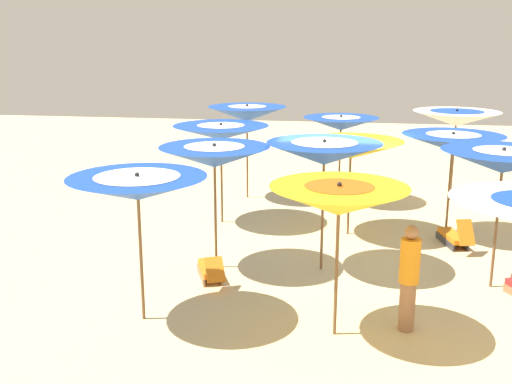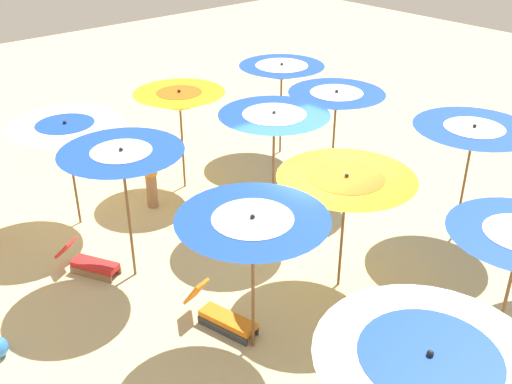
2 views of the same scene
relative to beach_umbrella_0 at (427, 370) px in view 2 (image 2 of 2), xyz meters
The scene contains 15 objects.
ground 5.64m from the beach_umbrella_0, 57.48° to the left, with size 39.13×39.13×0.04m, color beige.
beach_umbrella_0 is the anchor object (origin of this frame).
beach_umbrella_3 3.26m from the beach_umbrella_0, 80.50° to the left, with size 2.16×2.16×2.34m.
beach_umbrella_4 4.34m from the beach_umbrella_0, 51.67° to the left, with size 2.27×2.27×2.19m.
beach_umbrella_5 6.39m from the beach_umbrella_0, 27.60° to the left, with size 2.22×2.22×2.39m.
beach_umbrella_6 6.02m from the beach_umbrella_0, 88.73° to the left, with size 2.07×2.07×2.51m.
beach_umbrella_7 6.46m from the beach_umbrella_0, 60.78° to the left, with size 2.12×2.12×2.50m.
beach_umbrella_8 7.81m from the beach_umbrella_0, 48.76° to the left, with size 2.05×2.05×2.42m.
beach_umbrella_9 8.35m from the beach_umbrella_0, 88.48° to the left, with size 2.22×2.22×2.26m.
beach_umbrella_10 8.73m from the beach_umbrella_0, 71.27° to the left, with size 1.98×1.98×2.33m.
beach_umbrella_11 10.05m from the beach_umbrella_0, 54.92° to the left, with size 2.09×2.09×2.36m.
lounger_0 6.91m from the beach_umbrella_0, 93.80° to the left, with size 0.84×1.22×0.60m.
lounger_1 4.38m from the beach_umbrella_0, 83.32° to the left, with size 0.62×1.33×0.71m.
lounger_2 8.53m from the beach_umbrella_0, 51.97° to the left, with size 0.78×1.26×0.57m.
beachgoer_0 8.25m from the beach_umbrella_0, 77.64° to the left, with size 0.30×0.30×1.65m.
Camera 2 is at (-6.86, -6.54, 6.49)m, focal length 42.37 mm.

